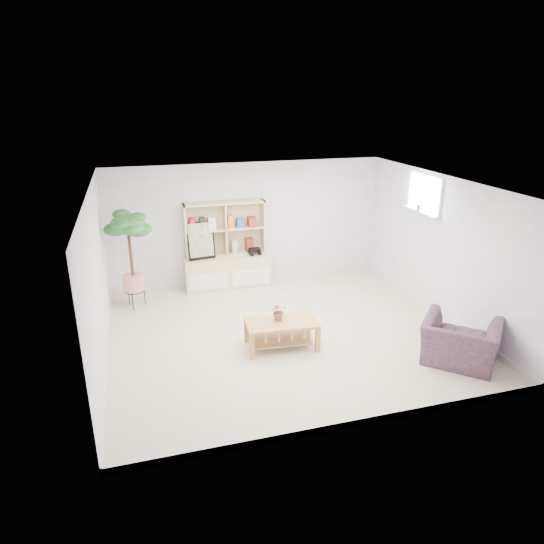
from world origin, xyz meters
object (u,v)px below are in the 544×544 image
object	(u,v)px
storage_unit	(227,246)
floor_tree	(131,260)
coffee_table	(281,334)
armchair	(460,339)

from	to	relation	value
storage_unit	floor_tree	world-z (taller)	floor_tree
coffee_table	armchair	size ratio (longest dim) A/B	1.05
storage_unit	floor_tree	xyz separation A→B (m)	(-1.80, -0.52, 0.04)
storage_unit	coffee_table	xyz separation A→B (m)	(0.29, -2.69, -0.63)
storage_unit	armchair	world-z (taller)	storage_unit
storage_unit	floor_tree	size ratio (longest dim) A/B	0.95
armchair	floor_tree	bearing A→B (deg)	6.67
storage_unit	coffee_table	bearing A→B (deg)	-83.75
coffee_table	floor_tree	distance (m)	3.09
storage_unit	armchair	size ratio (longest dim) A/B	1.67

